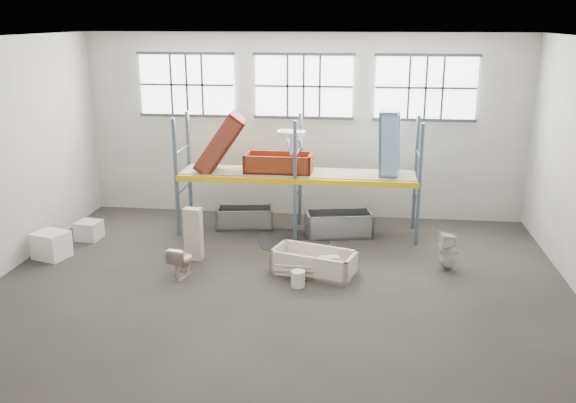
% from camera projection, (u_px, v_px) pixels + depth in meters
% --- Properties ---
extents(floor, '(12.00, 10.00, 0.10)m').
position_uv_depth(floor, '(279.00, 289.00, 12.95)').
color(floor, '#423D38').
rests_on(floor, ground).
extents(ceiling, '(12.00, 10.00, 0.10)m').
position_uv_depth(ceiling, '(278.00, 35.00, 11.50)').
color(ceiling, silver).
rests_on(ceiling, ground).
extents(wall_back, '(12.00, 0.10, 5.00)m').
position_uv_depth(wall_back, '(304.00, 126.00, 17.03)').
color(wall_back, '#AEACA1').
rests_on(wall_back, ground).
extents(wall_front, '(12.00, 0.10, 5.00)m').
position_uv_depth(wall_front, '(221.00, 268.00, 7.42)').
color(wall_front, '#B0AEA3').
rests_on(wall_front, ground).
extents(window_left, '(2.60, 0.04, 1.60)m').
position_uv_depth(window_left, '(187.00, 85.00, 16.99)').
color(window_left, white).
rests_on(window_left, wall_back).
extents(window_mid, '(2.60, 0.04, 1.60)m').
position_uv_depth(window_mid, '(304.00, 86.00, 16.61)').
color(window_mid, white).
rests_on(window_mid, wall_back).
extents(window_right, '(2.60, 0.04, 1.60)m').
position_uv_depth(window_right, '(426.00, 88.00, 16.24)').
color(window_right, white).
rests_on(window_right, wall_back).
extents(rack_upright_la, '(0.08, 0.08, 3.00)m').
position_uv_depth(rack_upright_la, '(176.00, 178.00, 15.62)').
color(rack_upright_la, slate).
rests_on(rack_upright_la, floor).
extents(rack_upright_lb, '(0.08, 0.08, 3.00)m').
position_uv_depth(rack_upright_lb, '(189.00, 167.00, 16.76)').
color(rack_upright_lb, slate).
rests_on(rack_upright_lb, floor).
extents(rack_upright_ma, '(0.08, 0.08, 3.00)m').
position_uv_depth(rack_upright_ma, '(295.00, 182.00, 15.27)').
color(rack_upright_ma, slate).
rests_on(rack_upright_ma, floor).
extents(rack_upright_mb, '(0.08, 0.08, 3.00)m').
position_uv_depth(rack_upright_mb, '(300.00, 170.00, 16.41)').
color(rack_upright_mb, slate).
rests_on(rack_upright_mb, floor).
extents(rack_upright_ra, '(0.08, 0.08, 3.00)m').
position_uv_depth(rack_upright_ra, '(419.00, 185.00, 14.92)').
color(rack_upright_ra, slate).
rests_on(rack_upright_ra, floor).
extents(rack_upright_rb, '(0.08, 0.08, 3.00)m').
position_uv_depth(rack_upright_rb, '(416.00, 173.00, 16.06)').
color(rack_upright_rb, slate).
rests_on(rack_upright_rb, floor).
extents(rack_beam_front, '(6.00, 0.10, 0.14)m').
position_uv_depth(rack_beam_front, '(295.00, 182.00, 15.27)').
color(rack_beam_front, yellow).
rests_on(rack_beam_front, floor).
extents(rack_beam_back, '(6.00, 0.10, 0.14)m').
position_uv_depth(rack_beam_back, '(300.00, 170.00, 16.41)').
color(rack_beam_back, yellow).
rests_on(rack_beam_back, floor).
extents(shelf_deck, '(5.90, 1.10, 0.03)m').
position_uv_depth(shelf_deck, '(298.00, 173.00, 15.82)').
color(shelf_deck, gray).
rests_on(shelf_deck, floor).
extents(wet_patch, '(1.80, 1.80, 0.00)m').
position_uv_depth(wet_patch, '(294.00, 242.00, 15.50)').
color(wet_patch, black).
rests_on(wet_patch, floor).
extents(bathtub_beige, '(1.95, 1.32, 0.52)m').
position_uv_depth(bathtub_beige, '(314.00, 262.00, 13.53)').
color(bathtub_beige, beige).
rests_on(bathtub_beige, floor).
extents(cistern_spare, '(0.47, 0.34, 0.41)m').
position_uv_depth(cistern_spare, '(329.00, 266.00, 13.29)').
color(cistern_spare, beige).
rests_on(cistern_spare, bathtub_beige).
extents(sink_in_tub, '(0.47, 0.47, 0.15)m').
position_uv_depth(sink_in_tub, '(311.00, 271.00, 13.31)').
color(sink_in_tub, beige).
rests_on(sink_in_tub, bathtub_beige).
extents(toilet_beige, '(0.52, 0.74, 0.69)m').
position_uv_depth(toilet_beige, '(181.00, 261.00, 13.37)').
color(toilet_beige, beige).
rests_on(toilet_beige, floor).
extents(cistern_tall, '(0.41, 0.28, 1.22)m').
position_uv_depth(cistern_tall, '(194.00, 234.00, 14.24)').
color(cistern_tall, beige).
rests_on(cistern_tall, floor).
extents(toilet_white, '(0.48, 0.47, 0.86)m').
position_uv_depth(toilet_white, '(449.00, 251.00, 13.68)').
color(toilet_white, silver).
rests_on(toilet_white, floor).
extents(steel_tub_left, '(1.57, 0.89, 0.54)m').
position_uv_depth(steel_tub_left, '(245.00, 218.00, 16.50)').
color(steel_tub_left, '#A6A8AD').
rests_on(steel_tub_left, floor).
extents(steel_tub_right, '(1.79, 1.10, 0.61)m').
position_uv_depth(steel_tub_right, '(339.00, 224.00, 15.89)').
color(steel_tub_right, '#B8BBC1').
rests_on(steel_tub_right, floor).
extents(rust_tub_flat, '(1.70, 0.80, 0.48)m').
position_uv_depth(rust_tub_flat, '(278.00, 163.00, 15.79)').
color(rust_tub_flat, brown).
rests_on(rust_tub_flat, shelf_deck).
extents(rust_tub_tilted, '(1.38, 0.85, 1.65)m').
position_uv_depth(rust_tub_tilted, '(221.00, 144.00, 15.73)').
color(rust_tub_tilted, brown).
rests_on(rust_tub_tilted, shelf_deck).
extents(sink_on_shelf, '(0.84, 0.74, 0.62)m').
position_uv_depth(sink_on_shelf, '(291.00, 154.00, 15.55)').
color(sink_on_shelf, silver).
rests_on(sink_on_shelf, rust_tub_flat).
extents(blue_tub_upright, '(0.60, 0.81, 1.61)m').
position_uv_depth(blue_tub_upright, '(390.00, 143.00, 15.31)').
color(blue_tub_upright, '#7BA5CA').
rests_on(blue_tub_upright, shelf_deck).
extents(bucket, '(0.29, 0.29, 0.34)m').
position_uv_depth(bucket, '(298.00, 279.00, 12.89)').
color(bucket, silver).
rests_on(bucket, floor).
extents(carton_near, '(0.87, 0.80, 0.62)m').
position_uv_depth(carton_near, '(51.00, 245.00, 14.41)').
color(carton_near, white).
rests_on(carton_near, floor).
extents(carton_far, '(0.61, 0.61, 0.46)m').
position_uv_depth(carton_far, '(89.00, 230.00, 15.65)').
color(carton_far, beige).
rests_on(carton_far, floor).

